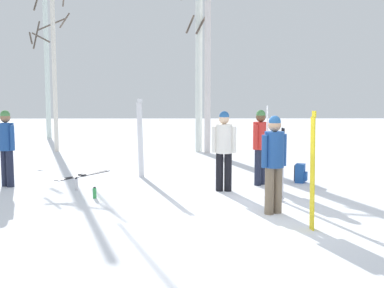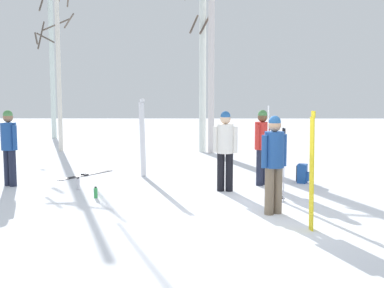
{
  "view_description": "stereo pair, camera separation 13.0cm",
  "coord_description": "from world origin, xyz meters",
  "views": [
    {
      "loc": [
        -0.81,
        -7.92,
        2.12
      ],
      "look_at": [
        -0.65,
        2.31,
        1.0
      ],
      "focal_mm": 44.71,
      "sensor_mm": 36.0,
      "label": 1
    },
    {
      "loc": [
        -0.68,
        -7.92,
        2.12
      ],
      "look_at": [
        -0.65,
        2.31,
        1.0
      ],
      "focal_mm": 44.71,
      "sensor_mm": 36.0,
      "label": 2
    }
  ],
  "objects": [
    {
      "name": "birch_tree_3",
      "position": [
        -0.05,
        8.54,
        3.46
      ],
      "size": [
        1.52,
        1.7,
        6.61
      ],
      "color": "silver",
      "rests_on": "ground_plane"
    },
    {
      "name": "water_bottle_1",
      "position": [
        -2.61,
        1.48,
        0.11
      ],
      "size": [
        0.07,
        0.07,
        0.23
      ],
      "color": "green",
      "rests_on": "ground_plane"
    },
    {
      "name": "ski_pair_planted_0",
      "position": [
        -1.91,
        3.88,
        0.97
      ],
      "size": [
        0.18,
        0.02,
        1.95
      ],
      "color": "white",
      "rests_on": "ground_plane"
    },
    {
      "name": "ski_pair_planted_2",
      "position": [
        0.87,
        1.75,
        0.92
      ],
      "size": [
        0.03,
        0.17,
        1.84
      ],
      "color": "white",
      "rests_on": "ground_plane"
    },
    {
      "name": "backpack_2",
      "position": [
        1.91,
        3.08,
        0.21
      ],
      "size": [
        0.34,
        0.32,
        0.44
      ],
      "color": "#1E4C99",
      "rests_on": "ground_plane"
    },
    {
      "name": "water_bottle_0",
      "position": [
        -3.16,
        2.29,
        0.13
      ],
      "size": [
        0.08,
        0.08,
        0.28
      ],
      "color": "silver",
      "rests_on": "ground_plane"
    },
    {
      "name": "birch_tree_0",
      "position": [
        -7.0,
        13.83,
        3.55
      ],
      "size": [
        1.52,
        1.5,
        7.01
      ],
      "color": "silver",
      "rests_on": "ground_plane"
    },
    {
      "name": "ski_poles_0",
      "position": [
        1.08,
        1.19,
        0.76
      ],
      "size": [
        0.07,
        0.24,
        1.43
      ],
      "color": "#B2B2BC",
      "rests_on": "ground_plane"
    },
    {
      "name": "person_3",
      "position": [
        -4.79,
        2.72,
        0.98
      ],
      "size": [
        0.45,
        0.34,
        1.72
      ],
      "color": "#1E2338",
      "rests_on": "ground_plane"
    },
    {
      "name": "person_2",
      "position": [
        0.91,
        2.84,
        0.98
      ],
      "size": [
        0.36,
        0.43,
        1.72
      ],
      "color": "#1E2338",
      "rests_on": "ground_plane"
    },
    {
      "name": "person_1",
      "position": [
        0.03,
        2.16,
        0.98
      ],
      "size": [
        0.52,
        0.34,
        1.72
      ],
      "color": "black",
      "rests_on": "ground_plane"
    },
    {
      "name": "ski_pair_planted_1",
      "position": [
        1.15,
        -0.74,
        0.91
      ],
      "size": [
        0.05,
        0.19,
        1.84
      ],
      "color": "yellow",
      "rests_on": "ground_plane"
    },
    {
      "name": "birch_tree_2",
      "position": [
        -0.3,
        8.83,
        3.95
      ],
      "size": [
        1.53,
        1.03,
        7.55
      ],
      "color": "white",
      "rests_on": "ground_plane"
    },
    {
      "name": "ski_pair_lying_0",
      "position": [
        -3.39,
        4.1,
        0.01
      ],
      "size": [
        1.13,
        1.53,
        0.05
      ],
      "color": "black",
      "rests_on": "ground_plane"
    },
    {
      "name": "person_0",
      "position": [
        0.74,
        0.23,
        0.98
      ],
      "size": [
        0.47,
        0.34,
        1.72
      ],
      "color": "#72604C",
      "rests_on": "ground_plane"
    },
    {
      "name": "ground_plane",
      "position": [
        0.0,
        0.0,
        0.0
      ],
      "size": [
        60.0,
        60.0,
        0.0
      ],
      "primitive_type": "plane",
      "color": "white"
    },
    {
      "name": "birch_tree_1",
      "position": [
        -5.38,
        9.06,
        3.09
      ],
      "size": [
        1.35,
        1.36,
        6.31
      ],
      "color": "silver",
      "rests_on": "ground_plane"
    }
  ]
}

